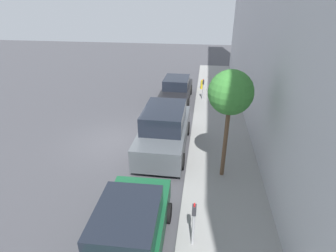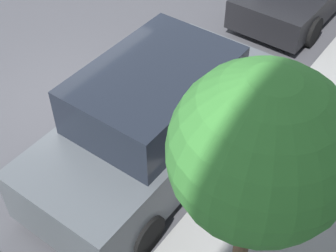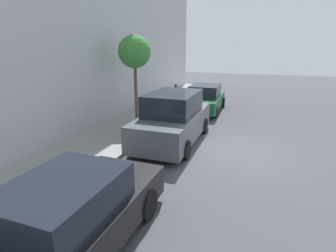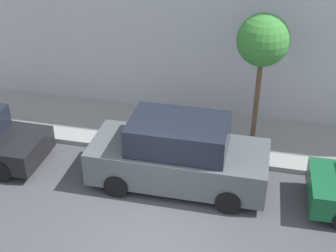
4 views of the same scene
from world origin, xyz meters
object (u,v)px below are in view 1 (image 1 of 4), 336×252
at_px(parking_meter_near, 194,220).
at_px(fire_hydrant, 202,84).
at_px(parked_suv_second, 164,130).
at_px(parked_sedan_nearest, 127,236).
at_px(street_tree, 231,93).
at_px(parked_sedan_third, 176,90).
at_px(parking_meter_far, 203,87).

xyz_separation_m(parking_meter_near, fire_hydrant, (-0.10, 13.79, -0.53)).
bearing_deg(parked_suv_second, parked_sedan_nearest, -90.87).
bearing_deg(street_tree, parked_sedan_third, 108.19).
relative_size(parked_suv_second, street_tree, 1.19).
distance_m(parking_meter_near, parking_meter_far, 11.51).
distance_m(parking_meter_far, street_tree, 8.57).
bearing_deg(parked_suv_second, fire_hydrant, 80.19).
relative_size(parked_sedan_nearest, parked_suv_second, 0.95).
bearing_deg(parked_sedan_third, parking_meter_near, -81.38).
bearing_deg(street_tree, parking_meter_far, 96.53).
relative_size(parking_meter_near, street_tree, 0.35).
bearing_deg(parked_suv_second, parking_meter_near, -73.15).
xyz_separation_m(parking_meter_far, fire_hydrant, (-0.10, 2.27, -0.51)).
xyz_separation_m(parked_sedan_nearest, parking_meter_far, (1.67, 11.99, 0.28)).
xyz_separation_m(parked_sedan_third, parking_meter_far, (1.74, 0.01, 0.28)).
height_order(parked_suv_second, parked_sedan_third, parked_suv_second).
xyz_separation_m(parked_sedan_nearest, fire_hydrant, (1.57, 14.26, -0.23)).
height_order(parked_sedan_third, fire_hydrant, parked_sedan_third).
bearing_deg(parked_sedan_third, fire_hydrant, 54.24).
bearing_deg(parked_sedan_third, parking_meter_far, 0.41).
height_order(parked_suv_second, parking_meter_far, parked_suv_second).
height_order(parking_meter_far, street_tree, street_tree).
relative_size(parked_suv_second, parking_meter_near, 3.36).
distance_m(parked_sedan_nearest, fire_hydrant, 14.35).
distance_m(parked_sedan_nearest, parked_sedan_third, 11.98).
xyz_separation_m(parked_sedan_nearest, parked_suv_second, (0.09, 5.70, 0.21)).
bearing_deg(fire_hydrant, parking_meter_near, -89.58).
relative_size(parked_sedan_third, fire_hydrant, 6.56).
bearing_deg(parking_meter_far, parking_meter_near, -90.00).
xyz_separation_m(parked_suv_second, parking_meter_far, (1.58, 6.30, 0.07)).
height_order(parked_sedan_nearest, parked_sedan_third, same).
relative_size(parked_sedan_third, street_tree, 1.12).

